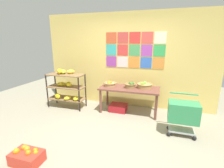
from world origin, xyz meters
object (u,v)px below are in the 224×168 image
(display_table, at_px, (129,91))
(orange_crate_foreground, at_px, (27,156))
(fruit_basket_right, at_px, (144,85))
(fruit_basket_back_left, at_px, (110,84))
(shopping_cart, at_px, (183,113))
(banana_shelf_unit, at_px, (66,86))
(fruit_basket_centre, at_px, (130,85))
(produce_crate_under_table, at_px, (118,108))

(display_table, relative_size, orange_crate_foreground, 3.27)
(fruit_basket_right, distance_m, fruit_basket_back_left, 0.92)
(orange_crate_foreground, height_order, shopping_cart, shopping_cart)
(fruit_basket_back_left, relative_size, orange_crate_foreground, 0.69)
(banana_shelf_unit, bearing_deg, fruit_basket_centre, 5.47)
(fruit_basket_back_left, height_order, orange_crate_foreground, fruit_basket_back_left)
(orange_crate_foreground, bearing_deg, produce_crate_under_table, 69.60)
(fruit_basket_centre, relative_size, orange_crate_foreground, 0.63)
(fruit_basket_back_left, distance_m, orange_crate_foreground, 2.52)
(banana_shelf_unit, xyz_separation_m, fruit_basket_back_left, (1.25, 0.19, 0.11))
(produce_crate_under_table, height_order, orange_crate_foreground, orange_crate_foreground)
(fruit_basket_right, distance_m, produce_crate_under_table, 0.94)
(fruit_basket_centre, relative_size, shopping_cart, 0.36)
(banana_shelf_unit, xyz_separation_m, orange_crate_foreground, (0.64, -2.17, -0.52))
(fruit_basket_back_left, relative_size, shopping_cart, 0.39)
(banana_shelf_unit, bearing_deg, fruit_basket_right, 7.29)
(banana_shelf_unit, xyz_separation_m, shopping_cart, (3.03, -0.60, -0.16))
(fruit_basket_centre, distance_m, fruit_basket_back_left, 0.57)
(banana_shelf_unit, relative_size, orange_crate_foreground, 2.37)
(banana_shelf_unit, bearing_deg, fruit_basket_back_left, 8.74)
(fruit_basket_centre, height_order, produce_crate_under_table, fruit_basket_centre)
(display_table, xyz_separation_m, fruit_basket_centre, (0.03, -0.01, 0.16))
(fruit_basket_right, xyz_separation_m, produce_crate_under_table, (-0.66, -0.13, -0.66))
(fruit_basket_back_left, bearing_deg, banana_shelf_unit, -171.26)
(fruit_basket_right, height_order, fruit_basket_back_left, fruit_basket_right)
(fruit_basket_right, relative_size, fruit_basket_back_left, 1.21)
(fruit_basket_centre, bearing_deg, fruit_basket_right, 16.50)
(banana_shelf_unit, relative_size, fruit_basket_centre, 3.75)
(banana_shelf_unit, bearing_deg, produce_crate_under_table, 5.70)
(fruit_basket_centre, xyz_separation_m, shopping_cart, (1.21, -0.77, -0.28))
(fruit_basket_centre, xyz_separation_m, fruit_basket_back_left, (-0.57, 0.02, -0.01))
(display_table, bearing_deg, fruit_basket_right, 13.28)
(display_table, bearing_deg, banana_shelf_unit, -173.99)
(display_table, bearing_deg, fruit_basket_centre, -27.19)
(shopping_cart, bearing_deg, fruit_basket_right, 134.71)
(fruit_basket_right, relative_size, orange_crate_foreground, 0.84)
(orange_crate_foreground, bearing_deg, display_table, 64.03)
(fruit_basket_centre, xyz_separation_m, produce_crate_under_table, (-0.31, -0.02, -0.66))
(fruit_basket_back_left, xyz_separation_m, produce_crate_under_table, (0.25, -0.04, -0.65))
(produce_crate_under_table, bearing_deg, orange_crate_foreground, -110.40)
(orange_crate_foreground, bearing_deg, banana_shelf_unit, 106.42)
(fruit_basket_right, bearing_deg, produce_crate_under_table, -169.14)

